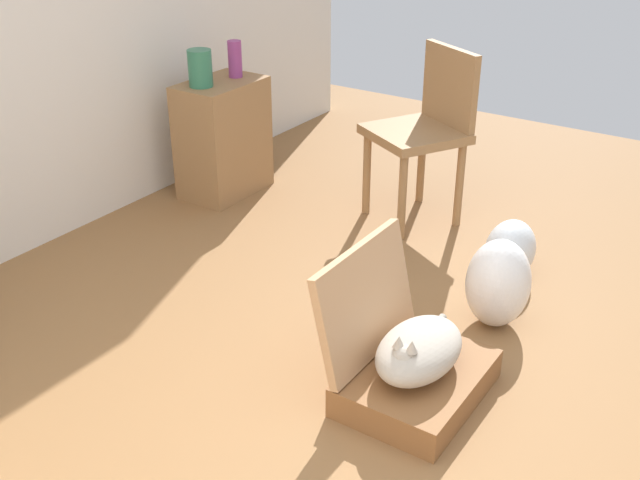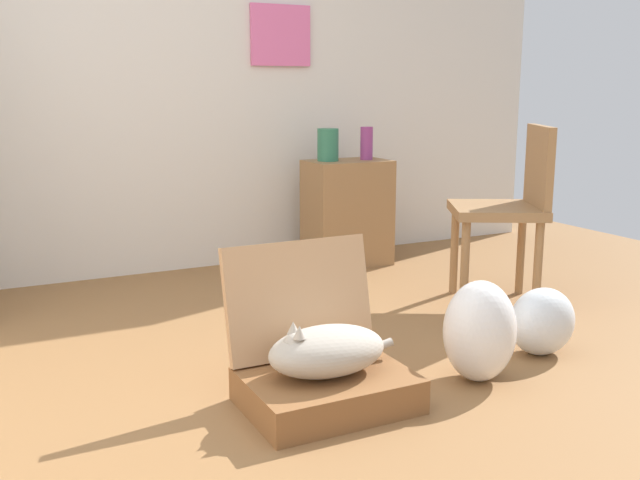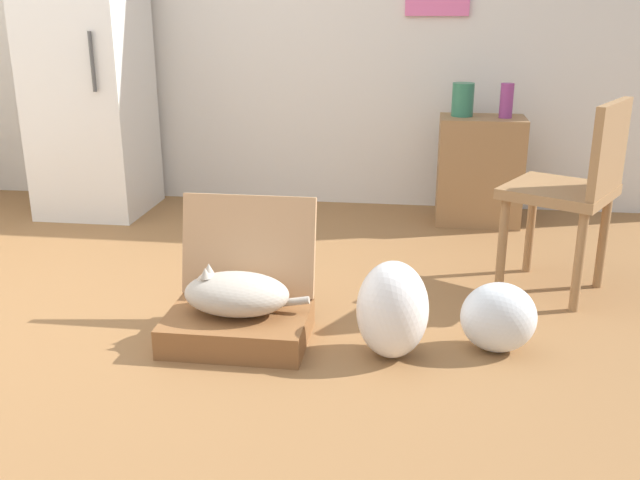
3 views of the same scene
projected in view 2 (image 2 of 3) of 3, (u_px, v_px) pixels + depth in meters
The scene contains 11 objects.
ground_plane at pixel (224, 426), 2.47m from camera, with size 7.68×7.68×0.00m, color olive.
wall_back at pixel (87, 58), 4.18m from camera, with size 6.40×0.15×2.60m.
suitcase_base at pixel (327, 390), 2.61m from camera, with size 0.59×0.44×0.13m, color brown.
suitcase_lid at pixel (299, 298), 2.75m from camera, with size 0.59×0.44×0.04m, color tan.
cat at pixel (326, 351), 2.58m from camera, with size 0.52×0.28×0.21m.
plastic_bag_white at pixel (480, 331), 2.82m from camera, with size 0.29×0.28×0.40m, color white.
plastic_bag_clear at pixel (542, 321), 3.11m from camera, with size 0.31×0.23×0.29m, color silver.
side_table at pixel (347, 213), 4.68m from camera, with size 0.52×0.34×0.68m, color olive.
vase_tall at pixel (328, 145), 4.55m from camera, with size 0.13×0.13×0.20m, color #2D7051.
vase_short at pixel (367, 143), 4.64m from camera, with size 0.08×0.08×0.21m, color #8C387A.
chair at pixel (510, 204), 3.78m from camera, with size 0.62×0.62×0.94m.
Camera 2 is at (-0.74, -2.19, 1.13)m, focal length 40.69 mm.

